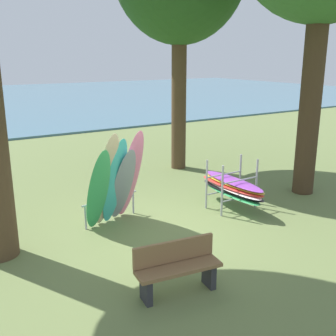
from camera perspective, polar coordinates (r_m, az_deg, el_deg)
name	(u,v)px	position (r m, az deg, el deg)	size (l,w,h in m)	color
ground_plane	(159,232)	(8.99, -1.29, -8.89)	(80.00, 80.00, 0.00)	olive
leaning_board_pile	(115,183)	(9.04, -7.44, -2.05)	(1.55, 1.08, 2.20)	#339E56
board_storage_rack	(232,187)	(10.28, 8.97, -2.60)	(1.15, 2.12, 1.25)	#9EA0A5
park_bench	(177,267)	(6.69, 1.28, -13.62)	(1.44, 0.59, 0.85)	#2D2D33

